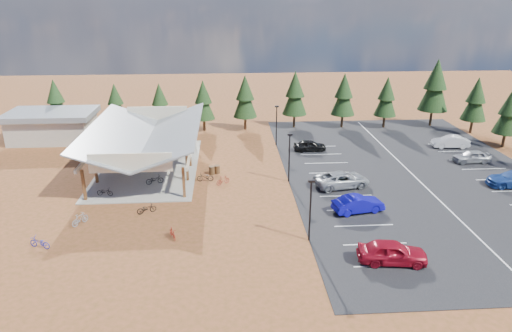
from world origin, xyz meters
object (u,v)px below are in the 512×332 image
bike_15 (223,180)px  car_1 (358,204)px  bike_11 (172,233)px  bike_3 (126,150)px  trash_bin_1 (212,170)px  car_4 (310,145)px  bike_9 (80,219)px  bike_12 (147,208)px  bike_7 (179,149)px  car_2 (342,180)px  bike_10 (40,243)px  car_8 (472,156)px  bike_pavilion (146,135)px  bike_16 (205,177)px  car_9 (450,142)px  lamp_post_0 (310,206)px  outbuilding (52,125)px  bike_2 (137,159)px  lamp_post_2 (276,123)px  bike_4 (155,180)px  trash_bin_0 (217,169)px  car_0 (392,252)px  lamp_post_1 (289,154)px  bike_1 (119,165)px  bike_0 (105,192)px  bike_5 (156,165)px  bike_6 (174,152)px

bike_15 → car_1: (11.94, -7.04, 0.31)m
bike_11 → bike_3: bearing=88.2°
trash_bin_1 → car_4: size_ratio=0.23×
bike_9 → bike_12: (5.24, 1.78, -0.06)m
bike_7 → car_2: 20.63m
bike_10 → car_8: bearing=131.2°
bike_10 → car_1: car_1 is taller
bike_pavilion → bike_12: 11.96m
car_8 → bike_16: bearing=-83.4°
bike_12 → car_9: (35.14, 15.90, 0.33)m
bike_10 → car_1: bearing=120.2°
lamp_post_0 → car_2: (5.12, 10.19, -2.17)m
bike_7 → bike_10: 22.99m
bike_9 → car_8: (40.33, 12.27, 0.24)m
outbuilding → bike_2: outbuilding is taller
bike_15 → car_8: (28.36, 4.49, 0.27)m
lamp_post_2 → bike_4: size_ratio=2.91×
bike_4 → car_2: car_2 is taller
bike_12 → bike_16: bearing=-58.2°
bike_12 → lamp_post_2: bearing=-59.6°
bike_16 → trash_bin_0: bearing=151.5°
car_0 → car_2: size_ratio=0.89×
car_1 → trash_bin_0: bearing=39.0°
lamp_post_1 → bike_4: size_ratio=2.91×
lamp_post_2 → car_9: bearing=-6.5°
bike_9 → car_2: size_ratio=0.31×
bike_1 → bike_9: 12.74m
bike_0 → lamp_post_1: bearing=-71.2°
trash_bin_0 → bike_15: bearing=-78.6°
bike_5 → bike_6: bike_6 is taller
car_9 → car_2: bearing=-51.0°
trash_bin_0 → bike_1: 10.92m
lamp_post_0 → car_2: size_ratio=0.93×
trash_bin_1 → bike_12: size_ratio=0.53×
car_4 → bike_11: bearing=144.2°
bike_pavilion → bike_12: bike_pavilion is taller
bike_3 → car_2: bearing=-112.3°
bike_4 → bike_9: bearing=131.5°
bike_1 → car_8: (39.76, -0.46, 0.17)m
bike_10 → bike_2: bearing=-172.2°
car_2 → car_9: car_2 is taller
bike_10 → car_9: car_9 is taller
bike_pavilion → bike_11: bearing=-75.1°
lamp_post_1 → trash_bin_0: lamp_post_1 is taller
bike_0 → bike_3: (-0.41, 12.01, 0.09)m
bike_6 → bike_2: bearing=104.8°
lamp_post_1 → bike_2: lamp_post_1 is taller
bike_10 → bike_11: bike_10 is taller
bike_5 → bike_10: bearing=158.3°
bike_pavilion → car_1: (20.19, -12.42, -3.03)m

